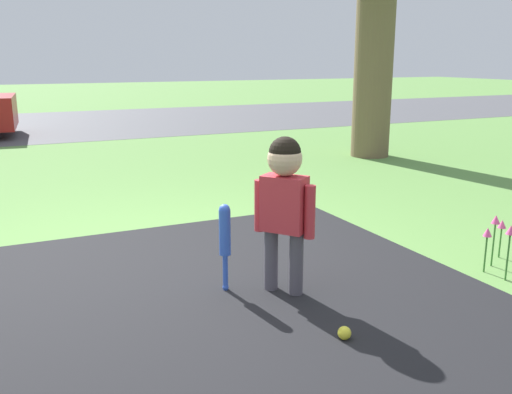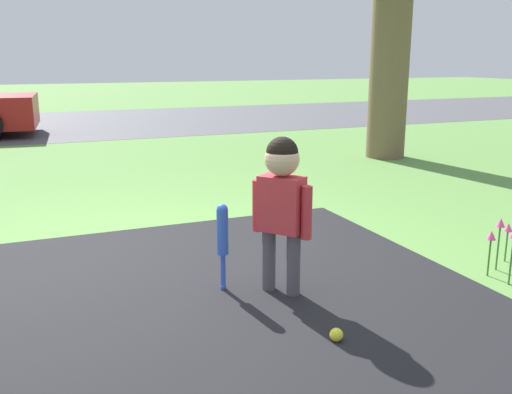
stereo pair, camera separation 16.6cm
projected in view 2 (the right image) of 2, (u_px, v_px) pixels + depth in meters
ground_plane at (160, 268)px, 3.96m from camera, size 60.00×60.00×0.00m
street_strip at (59, 124)px, 12.48m from camera, size 40.00×6.00×0.01m
child at (282, 194)px, 3.41m from camera, size 0.28×0.33×0.98m
baseball_bat at (223, 235)px, 3.52m from camera, size 0.07×0.07×0.56m
sports_ball at (336, 335)px, 2.94m from camera, size 0.07×0.07×0.07m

